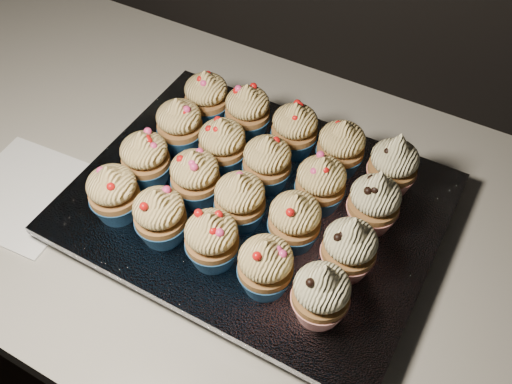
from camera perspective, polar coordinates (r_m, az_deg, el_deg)
cabinet at (r=1.19m, az=-4.22°, el=-13.61°), size 2.40×0.60×0.86m
worktop at (r=0.82m, az=-5.99°, el=0.62°), size 2.44×0.64×0.04m
napkin at (r=0.84m, az=-22.06°, el=-0.17°), size 0.18×0.18×0.00m
baking_tray at (r=0.74m, az=0.00°, el=-1.93°), size 0.42×0.32×0.02m
foil_lining at (r=0.73m, az=0.00°, el=-1.11°), size 0.45×0.35×0.01m
cupcake_0 at (r=0.71m, az=-14.04°, el=-0.08°), size 0.06×0.06×0.08m
cupcake_1 at (r=0.67m, az=-9.58°, el=-2.37°), size 0.06×0.06×0.08m
cupcake_2 at (r=0.65m, az=-4.43°, el=-4.73°), size 0.06×0.06×0.08m
cupcake_3 at (r=0.62m, az=0.97°, el=-7.41°), size 0.06×0.06×0.08m
cupcake_4 at (r=0.61m, az=6.53°, el=-10.04°), size 0.06×0.06×0.10m
cupcake_5 at (r=0.74m, az=-11.00°, el=3.32°), size 0.06×0.06×0.08m
cupcake_6 at (r=0.71m, az=-6.08°, el=1.49°), size 0.06×0.06×0.08m
cupcake_7 at (r=0.68m, az=-1.61°, el=-0.82°), size 0.06×0.06×0.08m
cupcake_8 at (r=0.66m, az=3.89°, el=-2.85°), size 0.06×0.06×0.08m
cupcake_9 at (r=0.64m, az=9.32°, el=-5.50°), size 0.06×0.06×0.10m
cupcake_10 at (r=0.77m, az=-7.64°, el=6.66°), size 0.06×0.06×0.08m
cupcake_11 at (r=0.74m, az=-3.37°, el=4.73°), size 0.06×0.06×0.08m
cupcake_12 at (r=0.72m, az=1.12°, el=2.96°), size 0.06×0.06×0.08m
cupcake_13 at (r=0.70m, az=6.48°, el=0.85°), size 0.06×0.06×0.08m
cupcake_14 at (r=0.69m, az=11.73°, el=-0.99°), size 0.06×0.06×0.10m
cupcake_15 at (r=0.81m, az=-4.95°, el=9.40°), size 0.06×0.06×0.08m
cupcake_16 at (r=0.79m, az=-0.86°, el=8.09°), size 0.06×0.06×0.08m
cupcake_17 at (r=0.76m, az=3.88°, el=6.26°), size 0.06×0.06×0.08m
cupcake_18 at (r=0.74m, az=8.49°, el=4.44°), size 0.06×0.06×0.08m
cupcake_19 at (r=0.73m, az=13.56°, el=2.64°), size 0.06×0.06×0.10m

